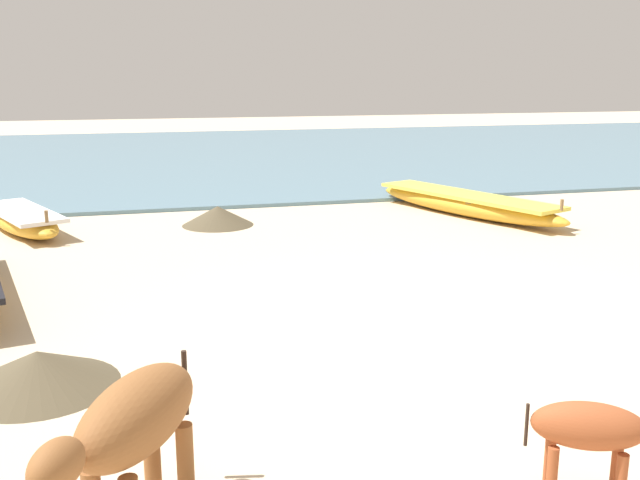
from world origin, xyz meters
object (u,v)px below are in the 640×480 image
(fishing_boat_3, at_px, (467,203))
(calf_near_rust, at_px, (594,430))
(fishing_boat_2, at_px, (23,220))
(cow_adult_brown, at_px, (133,425))

(fishing_boat_3, xyz_separation_m, calf_near_rust, (-3.62, -9.27, 0.25))
(fishing_boat_2, xyz_separation_m, fishing_boat_3, (8.43, -0.58, 0.01))
(cow_adult_brown, bearing_deg, fishing_boat_2, -136.61)
(cow_adult_brown, distance_m, calf_near_rust, 2.99)
(cow_adult_brown, xyz_separation_m, calf_near_rust, (2.95, -0.35, -0.25))
(fishing_boat_2, bearing_deg, cow_adult_brown, -12.32)
(fishing_boat_2, xyz_separation_m, cow_adult_brown, (1.86, -9.50, 0.52))
(fishing_boat_3, relative_size, calf_near_rust, 4.84)
(fishing_boat_2, relative_size, fishing_boat_3, 0.64)
(fishing_boat_2, relative_size, cow_adult_brown, 2.11)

